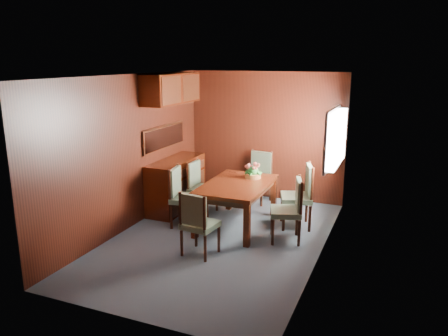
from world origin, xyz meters
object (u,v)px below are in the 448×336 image
at_px(sideboard, 176,184).
at_px(flower_centerpiece, 253,170).
at_px(chair_head, 197,221).
at_px(chair_right_near, 291,206).
at_px(chair_left_near, 182,193).
at_px(dining_table, 237,189).

bearing_deg(sideboard, flower_centerpiece, -0.50).
xyz_separation_m(sideboard, chair_head, (1.21, -1.63, 0.06)).
xyz_separation_m(chair_right_near, chair_head, (-1.04, -1.00, -0.02)).
bearing_deg(chair_left_near, flower_centerpiece, 115.59).
relative_size(chair_left_near, chair_right_near, 1.01).
height_order(chair_left_near, chair_right_near, chair_left_near).
height_order(chair_left_near, chair_head, chair_left_near).
bearing_deg(chair_left_near, chair_right_near, 82.44).
bearing_deg(flower_centerpiece, chair_left_near, -144.79).
bearing_deg(dining_table, sideboard, 162.83).
xyz_separation_m(dining_table, chair_right_near, (0.94, -0.24, -0.08)).
bearing_deg(chair_left_near, dining_table, 100.41).
bearing_deg(flower_centerpiece, dining_table, -109.70).
distance_m(chair_left_near, chair_head, 1.19).
height_order(sideboard, chair_right_near, chair_right_near).
height_order(sideboard, chair_head, chair_head).
distance_m(chair_right_near, chair_head, 1.44).
xyz_separation_m(dining_table, chair_left_near, (-0.83, -0.30, -0.08)).
height_order(dining_table, chair_left_near, chair_left_near).
bearing_deg(sideboard, chair_head, -53.42).
height_order(chair_head, flower_centerpiece, flower_centerpiece).
xyz_separation_m(dining_table, chair_head, (-0.10, -1.24, -0.11)).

